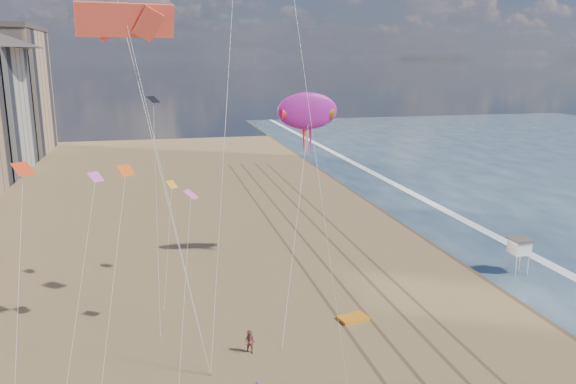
# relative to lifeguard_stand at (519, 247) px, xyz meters

# --- Properties ---
(wet_sand) EXTENTS (260.00, 260.00, 0.00)m
(wet_sand) POSITION_rel_lifeguard_stand_xyz_m (0.45, 12.95, -2.66)
(wet_sand) COLOR #42301E
(wet_sand) RESTS_ON ground
(foam) EXTENTS (260.00, 260.00, 0.00)m
(foam) POSITION_rel_lifeguard_stand_xyz_m (4.65, 12.95, -2.66)
(foam) COLOR white
(foam) RESTS_ON ground
(tracks) EXTENTS (7.68, 120.00, 0.01)m
(tracks) POSITION_rel_lifeguard_stand_xyz_m (-16.00, 2.95, -2.65)
(tracks) COLOR brown
(tracks) RESTS_ON ground
(lifeguard_stand) EXTENTS (1.91, 1.91, 3.45)m
(lifeguard_stand) POSITION_rel_lifeguard_stand_xyz_m (0.00, 0.00, 0.00)
(lifeguard_stand) COLOR white
(lifeguard_stand) RESTS_ON ground
(grounded_kite) EXTENTS (2.52, 1.87, 0.26)m
(grounded_kite) POSITION_rel_lifeguard_stand_xyz_m (-18.69, -5.79, -2.53)
(grounded_kite) COLOR orange
(grounded_kite) RESTS_ON ground
(show_kite) EXTENTS (5.71, 8.94, 22.72)m
(show_kite) POSITION_rel_lifeguard_stand_xyz_m (-18.96, 7.53, 12.53)
(show_kite) COLOR #A71992
(show_kite) RESTS_ON ground
(kite_flyer_b) EXTENTS (1.05, 1.01, 1.71)m
(kite_flyer_b) POSITION_rel_lifeguard_stand_xyz_m (-27.45, -9.08, -1.81)
(kite_flyer_b) COLOR brown
(kite_flyer_b) RESTS_ON ground
(small_kites) EXTENTS (18.17, 20.09, 17.24)m
(small_kites) POSITION_rel_lifeguard_stand_xyz_m (-31.99, -4.07, 13.56)
(small_kites) COLOR #FF5815
(small_kites) RESTS_ON ground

